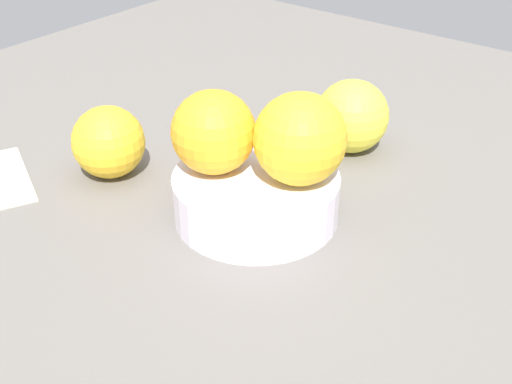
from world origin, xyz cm
name	(u,v)px	position (x,y,z in cm)	size (l,w,h in cm)	color
ground_plane	(256,225)	(0.00, 0.00, -1.00)	(110.00, 110.00, 2.00)	#66605B
fruit_bowl	(256,197)	(0.00, 0.00, 1.94)	(14.51, 14.51, 4.10)	silver
orange_in_bowl_0	(213,132)	(-3.49, -1.34, 7.72)	(7.24, 7.24, 7.24)	#F9A823
orange_in_bowl_1	(300,139)	(3.25, 1.68, 8.00)	(7.79, 7.79, 7.79)	yellow
orange_loose_0	(350,115)	(-0.26, 15.90, 3.76)	(7.53, 7.53, 7.53)	yellow
orange_loose_1	(108,142)	(-15.64, -2.87, 3.51)	(7.01, 7.01, 7.01)	yellow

